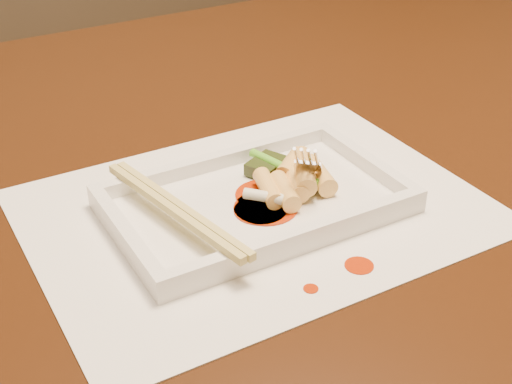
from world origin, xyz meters
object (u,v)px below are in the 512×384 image
table (218,231)px  plate_base (256,205)px  placemat (256,210)px  fork (313,103)px  chopstick_a (171,210)px

table → plate_base: size_ratio=5.38×
table → placemat: bearing=-99.1°
table → placemat: 0.16m
table → fork: bearing=-63.5°
table → chopstick_a: bearing=-130.2°
table → chopstick_a: (-0.10, -0.12, 0.13)m
table → placemat: (-0.02, -0.12, 0.10)m
plate_base → fork: bearing=14.4°
plate_base → chopstick_a: 0.08m
table → chopstick_a: size_ratio=7.40×
plate_base → chopstick_a: size_ratio=1.37×
plate_base → fork: fork is taller
placemat → chopstick_a: 0.09m
placemat → fork: (0.07, 0.02, 0.08)m
plate_base → chopstick_a: bearing=180.0°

